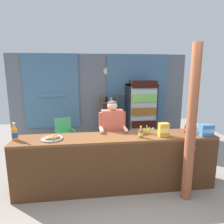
% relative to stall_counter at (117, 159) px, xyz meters
% --- Properties ---
extents(ground_plane, '(8.01, 8.01, 0.00)m').
position_rel_stall_counter_xyz_m(ground_plane, '(-0.09, 0.98, -0.60)').
color(ground_plane, gray).
extents(back_wall_curtained, '(5.21, 0.22, 2.55)m').
position_rel_stall_counter_xyz_m(back_wall_curtained, '(-0.10, 2.87, 0.71)').
color(back_wall_curtained, slate).
rests_on(back_wall_curtained, ground).
extents(stall_counter, '(3.46, 0.59, 0.96)m').
position_rel_stall_counter_xyz_m(stall_counter, '(0.00, 0.00, 0.00)').
color(stall_counter, brown).
rests_on(stall_counter, ground).
extents(timber_post, '(0.18, 0.16, 2.48)m').
position_rel_stall_counter_xyz_m(timber_post, '(1.10, -0.35, 0.59)').
color(timber_post, '#995133').
rests_on(timber_post, ground).
extents(drink_fridge, '(0.80, 0.66, 1.82)m').
position_rel_stall_counter_xyz_m(drink_fridge, '(1.05, 2.32, 0.40)').
color(drink_fridge, '#232328').
rests_on(drink_fridge, ground).
extents(bottle_shelf_rack, '(0.48, 0.28, 1.38)m').
position_rel_stall_counter_xyz_m(bottle_shelf_rack, '(0.14, 2.58, 0.12)').
color(bottle_shelf_rack, brown).
rests_on(bottle_shelf_rack, ground).
extents(plastic_lawn_chair, '(0.57, 0.57, 0.86)m').
position_rel_stall_counter_xyz_m(plastic_lawn_chair, '(-1.09, 2.01, -0.10)').
color(plastic_lawn_chair, '#4CC675').
rests_on(plastic_lawn_chair, ground).
extents(shopkeeper, '(0.52, 0.42, 1.52)m').
position_rel_stall_counter_xyz_m(shopkeeper, '(-0.02, 0.56, 0.36)').
color(shopkeeper, '#28282D').
rests_on(shopkeeper, ground).
extents(soda_bottle_orange_soda, '(0.09, 0.09, 0.30)m').
position_rel_stall_counter_xyz_m(soda_bottle_orange_soda, '(-1.67, 0.12, 0.49)').
color(soda_bottle_orange_soda, orange).
rests_on(soda_bottle_orange_soda, stall_counter).
extents(soda_bottle_iced_tea, '(0.08, 0.08, 0.20)m').
position_rel_stall_counter_xyz_m(soda_bottle_iced_tea, '(0.40, -0.00, 0.45)').
color(soda_bottle_iced_tea, brown).
rests_on(soda_bottle_iced_tea, stall_counter).
extents(soda_bottle_cola, '(0.06, 0.06, 0.22)m').
position_rel_stall_counter_xyz_m(soda_bottle_cola, '(1.28, 0.14, 0.46)').
color(soda_bottle_cola, black).
rests_on(soda_bottle_cola, stall_counter).
extents(snack_box_biscuit, '(0.22, 0.16, 0.20)m').
position_rel_stall_counter_xyz_m(snack_box_biscuit, '(1.55, -0.05, 0.46)').
color(snack_box_biscuit, '#3D75B7').
rests_on(snack_box_biscuit, stall_counter).
extents(snack_box_choco_powder, '(0.17, 0.13, 0.23)m').
position_rel_stall_counter_xyz_m(snack_box_choco_powder, '(0.80, 0.01, 0.48)').
color(snack_box_choco_powder, gold).
rests_on(snack_box_choco_powder, stall_counter).
extents(pastry_tray, '(0.35, 0.35, 0.07)m').
position_rel_stall_counter_xyz_m(pastry_tray, '(-1.08, 0.08, 0.39)').
color(pastry_tray, '#BCBCC1').
rests_on(pastry_tray, stall_counter).
extents(banana_bunch, '(0.28, 0.06, 0.16)m').
position_rel_stall_counter_xyz_m(banana_bunch, '(0.55, 0.19, 0.43)').
color(banana_bunch, '#CCC14C').
rests_on(banana_bunch, stall_counter).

